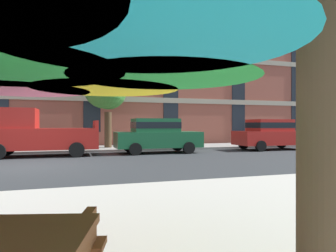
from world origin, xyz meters
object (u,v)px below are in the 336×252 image
at_px(pickup_red_midblock, 35,134).
at_px(street_tree_middle, 105,90).
at_px(sedan_red, 271,134).
at_px(sedan_green, 157,135).

distance_m(pickup_red_midblock, street_tree_middle, 5.25).
distance_m(pickup_red_midblock, sedan_red, 12.75).
bearing_deg(sedan_red, sedan_green, 180.00).
distance_m(sedan_green, street_tree_middle, 4.64).
height_order(pickup_red_midblock, sedan_green, pickup_red_midblock).
bearing_deg(sedan_red, pickup_red_midblock, 180.00).
bearing_deg(pickup_red_midblock, street_tree_middle, 41.39).
bearing_deg(sedan_red, street_tree_middle, 161.84).
height_order(pickup_red_midblock, sedan_red, pickup_red_midblock).
height_order(sedan_red, street_tree_middle, street_tree_middle).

